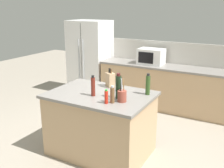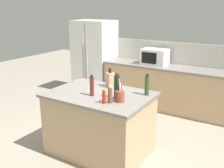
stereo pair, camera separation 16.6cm
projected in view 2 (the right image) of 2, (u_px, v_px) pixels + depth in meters
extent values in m
plane|color=gray|center=(100.00, 151.00, 4.03)|extent=(14.00, 14.00, 0.00)
cube|color=tan|center=(170.00, 89.00, 5.55)|extent=(2.90, 0.62, 0.90)
cube|color=gray|center=(171.00, 67.00, 5.41)|extent=(2.94, 0.66, 0.04)
cube|color=beige|center=(177.00, 53.00, 5.59)|extent=(2.90, 0.03, 0.46)
cube|color=tan|center=(100.00, 124.00, 3.90)|extent=(1.41, 0.97, 0.90)
cube|color=gray|center=(99.00, 95.00, 3.77)|extent=(1.47, 1.03, 0.04)
cube|color=white|center=(94.00, 58.00, 6.45)|extent=(0.94, 0.72, 1.81)
cube|color=#2D2D2D|center=(86.00, 60.00, 6.15)|extent=(0.01, 0.00, 1.72)
cylinder|color=#ADB2B7|center=(83.00, 60.00, 6.17)|extent=(0.02, 0.02, 1.00)
cylinder|color=#ADB2B7|center=(87.00, 61.00, 6.11)|extent=(0.02, 0.02, 1.00)
cube|color=white|center=(155.00, 57.00, 5.54)|extent=(0.53, 0.38, 0.33)
cube|color=black|center=(149.00, 58.00, 5.41)|extent=(0.33, 0.01, 0.23)
cube|color=tan|center=(110.00, 80.00, 4.03)|extent=(0.16, 0.15, 0.22)
cylinder|color=black|center=(109.00, 70.00, 4.02)|extent=(0.02, 0.02, 0.07)
cylinder|color=black|center=(110.00, 71.00, 3.99)|extent=(0.02, 0.02, 0.07)
cylinder|color=brown|center=(111.00, 71.00, 3.96)|extent=(0.02, 0.02, 0.07)
cylinder|color=brown|center=(120.00, 96.00, 3.42)|extent=(0.12, 0.12, 0.15)
cylinder|color=olive|center=(121.00, 85.00, 3.37)|extent=(0.01, 0.05, 0.18)
cylinder|color=black|center=(119.00, 85.00, 3.38)|extent=(0.01, 0.05, 0.18)
cylinder|color=#B2B2B7|center=(120.00, 85.00, 3.36)|extent=(0.01, 0.03, 0.18)
cylinder|color=silver|center=(120.00, 88.00, 3.84)|extent=(0.05, 0.05, 0.11)
cylinder|color=#B2B2B7|center=(120.00, 83.00, 3.82)|extent=(0.03, 0.03, 0.02)
cylinder|color=maroon|center=(92.00, 87.00, 3.63)|extent=(0.06, 0.06, 0.26)
cylinder|color=black|center=(92.00, 76.00, 3.59)|extent=(0.04, 0.04, 0.03)
cylinder|color=#2D4C1E|center=(147.00, 86.00, 3.65)|extent=(0.06, 0.06, 0.27)
cylinder|color=black|center=(147.00, 75.00, 3.61)|extent=(0.04, 0.04, 0.03)
cylinder|color=brown|center=(110.00, 95.00, 3.37)|extent=(0.06, 0.06, 0.21)
cylinder|color=#B2B2B7|center=(110.00, 87.00, 3.34)|extent=(0.04, 0.04, 0.02)
cylinder|color=red|center=(104.00, 97.00, 3.35)|extent=(0.05, 0.05, 0.17)
cylinder|color=green|center=(104.00, 90.00, 3.33)|extent=(0.03, 0.03, 0.02)
cylinder|color=black|center=(117.00, 87.00, 3.52)|extent=(0.08, 0.08, 0.31)
cylinder|color=#4C1919|center=(117.00, 75.00, 3.47)|extent=(0.05, 0.05, 0.04)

